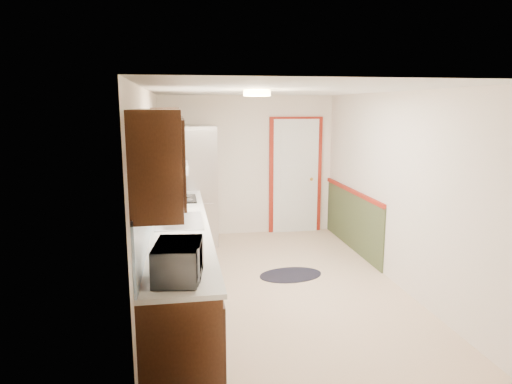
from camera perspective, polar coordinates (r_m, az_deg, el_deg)
name	(u,v)px	position (r m, az deg, el deg)	size (l,w,h in m)	color
room_shell	(279,192)	(5.49, 2.85, -0.04)	(3.20, 5.20, 2.52)	beige
kitchen_run	(176,235)	(5.17, -10.03, -5.33)	(0.63, 4.00, 2.20)	black
back_wall_trim	(307,185)	(7.89, 6.40, 0.92)	(1.12, 2.30, 2.08)	maroon
ceiling_fixture	(257,93)	(5.14, 0.12, 12.24)	(0.30, 0.30, 0.06)	#FFD88C
microwave	(178,257)	(3.50, -9.70, -8.03)	(0.50, 0.28, 0.34)	white
refrigerator	(189,186)	(7.42, -8.35, 0.79)	(0.87, 0.84, 1.92)	#B7B7BC
rug	(291,275)	(6.20, 4.35, -10.29)	(0.85, 0.55, 0.01)	black
cooktop	(179,199)	(6.42, -9.63, -0.88)	(0.48, 0.57, 0.02)	black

